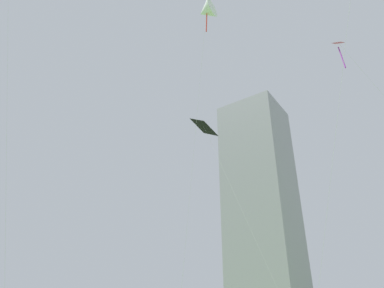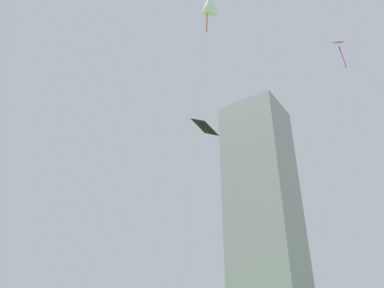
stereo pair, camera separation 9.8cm
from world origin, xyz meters
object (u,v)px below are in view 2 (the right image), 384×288
Objects in this scene: kite_flying_7 at (205,128)px; distant_highrise_0 at (264,220)px; kite_flying_2 at (343,49)px; kite_flying_4 at (207,11)px.

distant_highrise_0 reaches higher than kite_flying_7.
kite_flying_2 is at bearing -23.92° from kite_flying_7.
distant_highrise_0 is at bearing 110.24° from kite_flying_2.
distant_highrise_0 is (-23.53, 100.95, 12.18)m from kite_flying_4.
kite_flying_7 is (-6.78, 14.51, -3.62)m from kite_flying_4.
kite_flying_4 is at bearing -68.33° from distant_highrise_0.
kite_flying_4 is (-11.29, -6.50, 4.21)m from kite_flying_2.
distant_highrise_0 reaches higher than kite_flying_4.
kite_flying_2 is 19.78m from kite_flying_7.
kite_flying_4 is 104.37m from distant_highrise_0.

